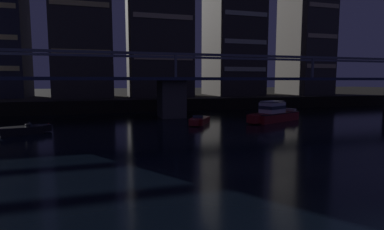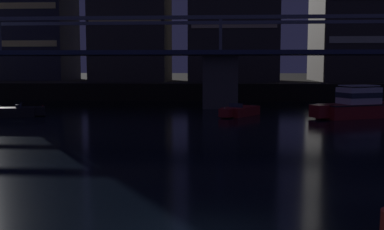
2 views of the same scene
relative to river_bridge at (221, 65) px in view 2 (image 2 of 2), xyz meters
The scene contains 5 objects.
far_riverbank 48.13m from the river_bridge, 90.00° to the left, with size 240.00×80.00×2.20m, color black.
river_bridge is the anchor object (origin of this frame).
cabin_cruiser_near_left 15.36m from the river_bridge, 35.63° to the right, with size 9.19×5.74×2.79m.
speedboat_mid_left 9.37m from the river_bridge, 77.90° to the right, with size 3.79×4.79×1.16m.
speedboat_mid_center 21.10m from the river_bridge, 150.42° to the right, with size 5.07×3.12×1.16m.
Camera 2 is at (0.39, -11.32, 4.45)m, focal length 43.10 mm.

